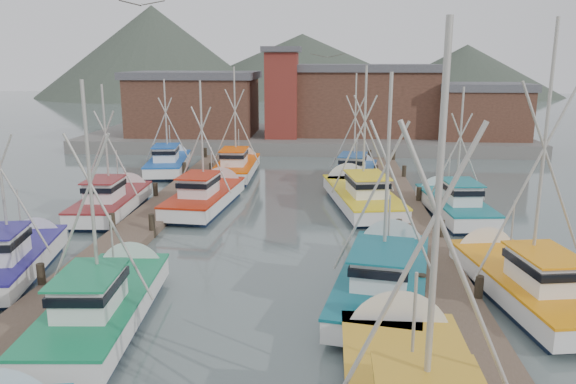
# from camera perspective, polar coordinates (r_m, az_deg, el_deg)

# --- Properties ---
(ground) EXTENTS (260.00, 260.00, 0.00)m
(ground) POSITION_cam_1_polar(r_m,az_deg,el_deg) (22.75, -2.79, -8.89)
(ground) COLOR #546564
(ground) RESTS_ON ground
(dock_left) EXTENTS (2.30, 46.00, 1.50)m
(dock_left) POSITION_cam_1_polar(r_m,az_deg,el_deg) (28.03, -16.14, -4.62)
(dock_left) COLOR #4D3C2F
(dock_left) RESTS_ON ground
(dock_right) EXTENTS (2.30, 46.00, 1.50)m
(dock_right) POSITION_cam_1_polar(r_m,az_deg,el_deg) (26.66, 13.49, -5.38)
(dock_right) COLOR #4D3C2F
(dock_right) RESTS_ON ground
(quay) EXTENTS (44.00, 16.00, 1.20)m
(quay) POSITION_cam_1_polar(r_m,az_deg,el_deg) (58.50, 1.67, 5.48)
(quay) COLOR slate
(quay) RESTS_ON ground
(shed_left) EXTENTS (12.72, 8.48, 6.20)m
(shed_left) POSITION_cam_1_polar(r_m,az_deg,el_deg) (57.69, -9.51, 8.93)
(shed_left) COLOR brown
(shed_left) RESTS_ON quay
(shed_center) EXTENTS (14.84, 9.54, 6.90)m
(shed_center) POSITION_cam_1_polar(r_m,az_deg,el_deg) (58.11, 7.70, 9.37)
(shed_center) COLOR brown
(shed_center) RESTS_ON quay
(shed_right) EXTENTS (8.48, 6.36, 5.20)m
(shed_right) POSITION_cam_1_polar(r_m,az_deg,el_deg) (56.92, 19.07, 7.83)
(shed_right) COLOR brown
(shed_right) RESTS_ON quay
(lookout_tower) EXTENTS (3.60, 3.60, 8.50)m
(lookout_tower) POSITION_cam_1_polar(r_m,az_deg,el_deg) (54.18, -0.64, 10.12)
(lookout_tower) COLOR maroon
(lookout_tower) RESTS_ON quay
(distant_hills) EXTENTS (175.00, 140.00, 42.00)m
(distant_hills) POSITION_cam_1_polar(r_m,az_deg,el_deg) (144.56, -1.84, 9.94)
(distant_hills) COLOR #414B3E
(distant_hills) RESTS_ON ground
(boat_4) EXTENTS (3.50, 8.79, 8.73)m
(boat_4) POSITION_cam_1_polar(r_m,az_deg,el_deg) (20.11, -17.87, -10.55)
(boat_4) COLOR #101E37
(boat_4) RESTS_ON ground
(boat_5) EXTENTS (4.58, 9.92, 9.05)m
(boat_5) POSITION_cam_1_polar(r_m,az_deg,el_deg) (21.62, 9.80, -8.36)
(boat_5) COLOR #101E37
(boat_5) RESTS_ON ground
(boat_6) EXTENTS (3.70, 8.06, 7.81)m
(boat_6) POSITION_cam_1_polar(r_m,az_deg,el_deg) (25.65, -25.85, -6.04)
(boat_6) COLOR #101E37
(boat_6) RESTS_ON ground
(boat_7) EXTENTS (4.17, 8.98, 10.66)m
(boat_7) POSITION_cam_1_polar(r_m,az_deg,el_deg) (22.55, 22.51, -8.26)
(boat_7) COLOR #101E37
(boat_7) RESTS_ON ground
(boat_8) EXTENTS (3.51, 9.04, 8.18)m
(boat_8) POSITION_cam_1_polar(r_m,az_deg,el_deg) (33.73, -8.16, -0.38)
(boat_8) COLOR #101E37
(boat_8) RESTS_ON ground
(boat_9) EXTENTS (4.73, 10.17, 9.15)m
(boat_9) POSITION_cam_1_polar(r_m,az_deg,el_deg) (33.87, 7.27, -0.29)
(boat_9) COLOR #101E37
(boat_9) RESTS_ON ground
(boat_10) EXTENTS (3.29, 8.46, 7.95)m
(boat_10) POSITION_cam_1_polar(r_m,az_deg,el_deg) (33.71, -17.23, -0.86)
(boat_10) COLOR #101E37
(boat_10) RESTS_ON ground
(boat_11) EXTENTS (3.31, 8.29, 7.83)m
(boat_11) POSITION_cam_1_polar(r_m,az_deg,el_deg) (32.82, 16.31, -1.17)
(boat_11) COLOR #101E37
(boat_11) RESTS_ON ground
(boat_12) EXTENTS (3.53, 8.71, 8.80)m
(boat_12) POSITION_cam_1_polar(r_m,az_deg,el_deg) (42.63, -5.16, 2.59)
(boat_12) COLOR #101E37
(boat_12) RESTS_ON ground
(boat_13) EXTENTS (3.78, 8.56, 8.34)m
(boat_13) POSITION_cam_1_polar(r_m,az_deg,el_deg) (40.29, 6.80, 1.91)
(boat_13) COLOR #101E37
(boat_13) RESTS_ON ground
(boat_14) EXTENTS (3.86, 8.90, 7.86)m
(boat_14) POSITION_cam_1_polar(r_m,az_deg,el_deg) (45.09, -11.97, 2.94)
(boat_14) COLOR #101E37
(boat_14) RESTS_ON ground
(gull_near) EXTENTS (1.53, 0.66, 0.24)m
(gull_near) POSITION_cam_1_polar(r_m,az_deg,el_deg) (20.34, -14.62, 18.02)
(gull_near) COLOR gray
(gull_near) RESTS_ON ground
(gull_far) EXTENTS (1.55, 0.62, 0.24)m
(gull_far) POSITION_cam_1_polar(r_m,az_deg,el_deg) (26.13, 4.03, 13.61)
(gull_far) COLOR gray
(gull_far) RESTS_ON ground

